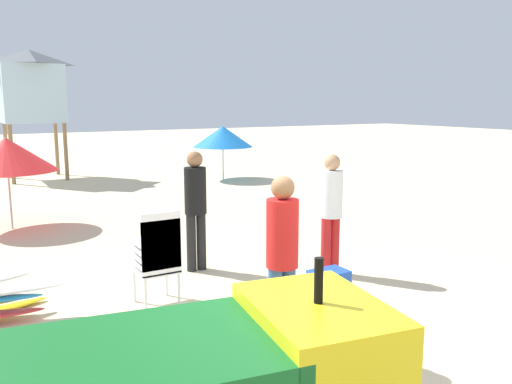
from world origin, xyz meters
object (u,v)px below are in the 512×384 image
Objects in this scene: beach_umbrella_left at (7,155)px; lifeguard_near_right at (196,202)px; cooler_box at (329,285)px; lifeguard_tower at (31,86)px; lifeguard_near_center at (331,206)px; stacked_plastic_chairs at (158,251)px; beach_umbrella_far at (223,137)px; lifeguard_near_left at (282,250)px.

lifeguard_near_right is at bearing -63.80° from beach_umbrella_left.
lifeguard_tower is at bearing 96.78° from cooler_box.
lifeguard_near_right is at bearing 144.03° from lifeguard_near_center.
stacked_plastic_chairs is at bearing -132.26° from lifeguard_near_right.
lifeguard_near_right is 11.35m from lifeguard_tower.
beach_umbrella_far is at bearing 70.29° from cooler_box.
stacked_plastic_chairs is 1.49m from lifeguard_near_right.
lifeguard_near_center is 0.99× the size of lifeguard_near_right.
cooler_box is at bearing -63.62° from lifeguard_near_right.
cooler_box is at bearing -109.71° from beach_umbrella_far.
lifeguard_near_center is (2.56, -0.08, 0.31)m from stacked_plastic_chairs.
lifeguard_near_center reaches higher than stacked_plastic_chairs.
beach_umbrella_left reaches higher than stacked_plastic_chairs.
stacked_plastic_chairs is 5.46m from beach_umbrella_left.
stacked_plastic_chairs is 2.17m from cooler_box.
lifeguard_near_center is 1.29m from cooler_box.
lifeguard_near_center is 0.43× the size of lifeguard_tower.
beach_umbrella_far is (5.51, 9.12, 0.68)m from stacked_plastic_chairs.
stacked_plastic_chairs is 0.69× the size of lifeguard_near_center.
lifeguard_near_center is 6.51m from beach_umbrella_left.
beach_umbrella_left is at bearing -149.87° from beach_umbrella_far.
lifeguard_near_left reaches higher than stacked_plastic_chairs.
lifeguard_near_left is 1.00× the size of lifeguard_near_right.
lifeguard_near_right reaches higher than lifeguard_near_center.
stacked_plastic_chairs is 0.68× the size of lifeguard_near_left.
stacked_plastic_chairs is 12.46m from lifeguard_tower.
lifeguard_tower reaches higher than lifeguard_near_center.
stacked_plastic_chairs is at bearing 156.21° from cooler_box.
beach_umbrella_far reaches higher than cooler_box.
beach_umbrella_left reaches higher than lifeguard_near_right.
lifeguard_near_center is at bearing -35.97° from lifeguard_near_right.
beach_umbrella_far is (4.53, 8.05, 0.35)m from lifeguard_near_right.
lifeguard_tower is (-0.60, 11.17, 1.91)m from lifeguard_near_right.
lifeguard_tower is 2.17× the size of beach_umbrella_left.
stacked_plastic_chairs is at bearing -78.29° from beach_umbrella_left.
stacked_plastic_chairs is 0.64× the size of beach_umbrella_left.
beach_umbrella_left is 6.97m from cooler_box.
lifeguard_near_left is at bearing -146.65° from cooler_box.
lifeguard_tower is (0.38, 12.25, 2.24)m from stacked_plastic_chairs.
lifeguard_tower is at bearing 100.07° from lifeguard_near_center.
lifeguard_near_right is at bearing 83.94° from lifeguard_near_left.
lifeguard_near_left reaches higher than beach_umbrella_far.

